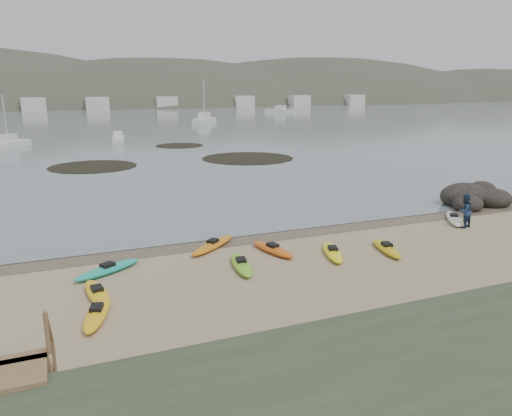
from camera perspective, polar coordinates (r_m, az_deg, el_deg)
name	(u,v)px	position (r m, az deg, el deg)	size (l,w,h in m)	color
ground	(256,235)	(26.81, 0.00, -3.11)	(600.00, 600.00, 0.00)	tan
wet_sand	(258,237)	(26.55, 0.25, -3.28)	(60.00, 60.00, 0.00)	brown
water	(64,98)	(323.96, -21.05, 11.64)	(1200.00, 1200.00, 0.00)	slate
stairs	(18,375)	(13.93, -25.58, -16.82)	(1.50, 2.70, 2.10)	olive
kayaks	(261,257)	(22.99, 0.61, -5.61)	(22.71, 8.67, 0.34)	yellow
person_east	(464,211)	(30.34, 22.73, -0.32)	(0.93, 0.72, 1.91)	navy
rock_cluster	(474,201)	(36.74, 23.66, 0.77)	(5.27, 3.87, 1.77)	black
kelp_mats	(185,158)	(55.42, -8.09, 5.67)	(25.37, 22.34, 0.04)	black
moored_boats	(132,120)	(109.56, -13.94, 9.71)	(104.13, 64.24, 1.20)	silver
far_hills	(171,140)	(224.42, -9.65, 7.65)	(550.00, 135.00, 80.00)	#384235
far_town	(101,103)	(169.55, -17.34, 11.33)	(199.00, 5.00, 4.00)	beige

